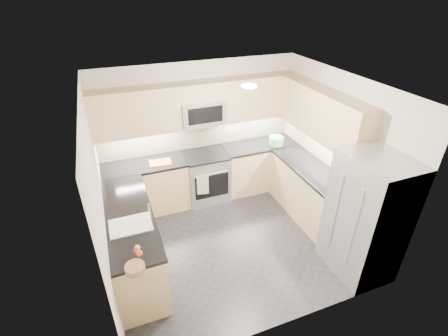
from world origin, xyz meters
TOP-DOWN VIEW (x-y plane):
  - floor at (0.00, 0.00)m, footprint 3.60×3.20m
  - ceiling at (0.00, 0.00)m, footprint 3.60×3.20m
  - wall_back at (0.00, 1.60)m, footprint 3.60×0.02m
  - wall_front at (0.00, -1.60)m, footprint 3.60×0.02m
  - wall_left at (-1.80, 0.00)m, footprint 0.02×3.20m
  - wall_right at (1.80, 0.00)m, footprint 0.02×3.20m
  - base_cab_back_left at (-1.09, 1.30)m, footprint 1.42×0.60m
  - base_cab_back_right at (1.09, 1.30)m, footprint 1.42×0.60m
  - base_cab_right at (1.50, 0.15)m, footprint 0.60×1.70m
  - base_cab_peninsula at (-1.50, 0.00)m, footprint 0.60×2.00m
  - countertop_back_left at (-1.09, 1.30)m, footprint 1.42×0.63m
  - countertop_back_right at (1.09, 1.30)m, footprint 1.42×0.63m
  - countertop_right at (1.50, 0.15)m, footprint 0.63×1.70m
  - countertop_peninsula at (-1.50, 0.00)m, footprint 0.63×2.00m
  - upper_cab_back at (0.00, 1.43)m, footprint 3.60×0.35m
  - upper_cab_right at (1.62, 0.28)m, footprint 0.35×1.95m
  - backsplash_back at (0.00, 1.60)m, footprint 3.60×0.01m
  - backsplash_right at (1.80, 0.45)m, footprint 0.01×2.30m
  - gas_range at (0.00, 1.28)m, footprint 0.76×0.65m
  - range_cooktop at (0.00, 1.28)m, footprint 0.76×0.65m
  - oven_door_glass at (0.00, 0.95)m, footprint 0.62×0.02m
  - oven_handle at (0.00, 0.93)m, footprint 0.60×0.02m
  - microwave at (0.00, 1.40)m, footprint 0.76×0.40m
  - microwave_door at (0.00, 1.20)m, footprint 0.60×0.01m
  - refrigerator at (1.45, -1.15)m, footprint 0.70×0.90m
  - fridge_handle_left at (1.08, -1.33)m, footprint 0.02×0.02m
  - fridge_handle_right at (1.08, -0.97)m, footprint 0.02×0.02m
  - sink_basin at (-1.50, -0.25)m, footprint 0.52×0.38m
  - faucet at (-1.24, -0.25)m, footprint 0.03×0.03m
  - utensil_bowl at (1.37, 1.16)m, footprint 0.35×0.35m
  - cutting_board at (-0.82, 1.25)m, footprint 0.39×0.29m
  - fruit_basket at (-1.54, -1.02)m, footprint 0.24×0.24m
  - fruit_apple at (-1.50, -0.84)m, footprint 0.06×0.06m
  - fruit_pear at (-1.48, -0.80)m, footprint 0.07×0.07m
  - dish_towel_check at (-0.18, 0.91)m, footprint 0.20×0.05m
  - fruit_orange at (-1.47, -0.90)m, footprint 0.07×0.07m

SIDE VIEW (x-z plane):
  - floor at x=0.00m, z-range 0.00..0.00m
  - base_cab_back_left at x=-1.09m, z-range 0.00..0.90m
  - base_cab_back_right at x=1.09m, z-range 0.00..0.90m
  - base_cab_right at x=1.50m, z-range 0.00..0.90m
  - base_cab_peninsula at x=-1.50m, z-range 0.00..0.90m
  - oven_door_glass at x=0.00m, z-range 0.22..0.68m
  - gas_range at x=0.00m, z-range 0.00..0.91m
  - dish_towel_check at x=-0.18m, z-range 0.36..0.74m
  - oven_handle at x=0.00m, z-range 0.71..0.73m
  - sink_basin at x=-1.50m, z-range 0.80..0.96m
  - refrigerator at x=1.45m, z-range 0.00..1.80m
  - range_cooktop at x=0.00m, z-range 0.90..0.93m
  - countertop_back_left at x=-1.09m, z-range 0.90..0.94m
  - countertop_back_right at x=1.09m, z-range 0.90..0.94m
  - countertop_right at x=1.50m, z-range 0.90..0.94m
  - countertop_peninsula at x=-1.50m, z-range 0.90..0.94m
  - cutting_board at x=-0.82m, z-range 0.94..0.95m
  - fridge_handle_left at x=1.08m, z-range 0.35..1.55m
  - fridge_handle_right at x=1.08m, z-range 0.35..1.55m
  - fruit_basket at x=-1.54m, z-range 0.94..1.02m
  - utensil_bowl at x=1.37m, z-range 0.94..1.10m
  - fruit_orange at x=-1.47m, z-range 1.02..1.09m
  - fruit_apple at x=-1.50m, z-range 1.02..1.09m
  - fruit_pear at x=-1.48m, z-range 1.02..1.09m
  - faucet at x=-1.24m, z-range 0.94..1.22m
  - backsplash_back at x=0.00m, z-range 0.94..1.45m
  - backsplash_right at x=1.80m, z-range 0.94..1.45m
  - wall_back at x=0.00m, z-range 0.00..2.50m
  - wall_front at x=0.00m, z-range 0.00..2.50m
  - wall_left at x=-1.80m, z-range 0.00..2.50m
  - wall_right at x=1.80m, z-range 0.00..2.50m
  - microwave at x=0.00m, z-range 1.50..1.90m
  - microwave_door at x=0.00m, z-range 1.56..1.84m
  - upper_cab_back at x=0.00m, z-range 1.45..2.20m
  - upper_cab_right at x=1.62m, z-range 1.45..2.20m
  - ceiling at x=0.00m, z-range 2.49..2.51m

